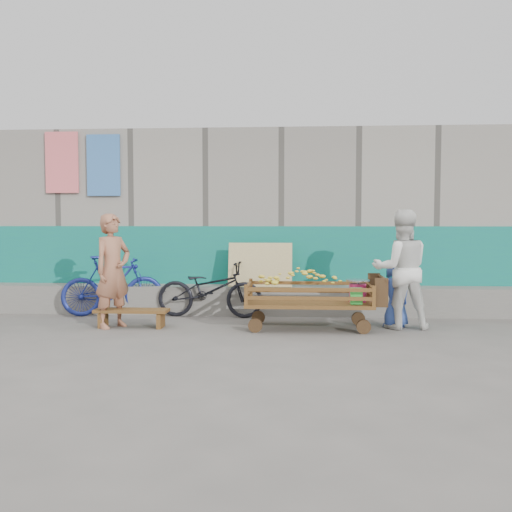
# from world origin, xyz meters

# --- Properties ---
(ground) EXTENTS (80.00, 80.00, 0.00)m
(ground) POSITION_xyz_m (0.00, 0.00, 0.00)
(ground) COLOR #5A5651
(ground) RESTS_ON ground
(building_wall) EXTENTS (12.00, 3.50, 3.00)m
(building_wall) POSITION_xyz_m (-0.00, 4.05, 1.47)
(building_wall) COLOR gray
(building_wall) RESTS_ON ground
(banana_cart) EXTENTS (1.88, 0.86, 0.80)m
(banana_cart) POSITION_xyz_m (1.00, 1.14, 0.54)
(banana_cart) COLOR #4F3016
(banana_cart) RESTS_ON ground
(bench) EXTENTS (1.03, 0.31, 0.26)m
(bench) POSITION_xyz_m (-1.43, 1.09, 0.19)
(bench) COLOR #4F3016
(bench) RESTS_ON ground
(vendor_man) EXTENTS (0.64, 0.69, 1.59)m
(vendor_man) POSITION_xyz_m (-1.68, 1.07, 0.79)
(vendor_man) COLOR #9D6247
(vendor_man) RESTS_ON ground
(woman) EXTENTS (0.83, 0.67, 1.64)m
(woman) POSITION_xyz_m (2.31, 1.28, 0.82)
(woman) COLOR white
(woman) RESTS_ON ground
(child) EXTENTS (0.56, 0.49, 0.96)m
(child) POSITION_xyz_m (2.24, 1.34, 0.48)
(child) COLOR #3451A8
(child) RESTS_ON ground
(bicycle_dark) EXTENTS (1.68, 0.69, 0.86)m
(bicycle_dark) POSITION_xyz_m (-0.46, 2.00, 0.43)
(bicycle_dark) COLOR black
(bicycle_dark) RESTS_ON ground
(bicycle_blue) EXTENTS (1.63, 0.87, 0.94)m
(bicycle_blue) POSITION_xyz_m (-2.01, 2.05, 0.47)
(bicycle_blue) COLOR navy
(bicycle_blue) RESTS_ON ground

